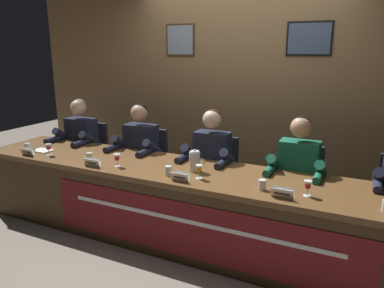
% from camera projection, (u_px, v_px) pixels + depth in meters
% --- Properties ---
extents(ground_plane, '(12.00, 12.00, 0.00)m').
position_uv_depth(ground_plane, '(192.00, 241.00, 3.60)').
color(ground_plane, gray).
extents(wall_back_panelled, '(5.89, 0.14, 2.60)m').
position_uv_depth(wall_back_panelled, '(240.00, 93.00, 4.41)').
color(wall_back_panelled, '#937047').
rests_on(wall_back_panelled, ground_plane).
extents(conference_table, '(4.69, 0.83, 0.72)m').
position_uv_depth(conference_table, '(187.00, 196.00, 3.36)').
color(conference_table, brown).
rests_on(conference_table, ground_plane).
extents(chair_far_left, '(0.44, 0.45, 0.90)m').
position_uv_depth(chair_far_left, '(90.00, 159.00, 4.75)').
color(chair_far_left, black).
rests_on(chair_far_left, ground_plane).
extents(panelist_far_left, '(0.51, 0.48, 1.23)m').
position_uv_depth(panelist_far_left, '(77.00, 142.00, 4.51)').
color(panelist_far_left, black).
rests_on(panelist_far_left, ground_plane).
extents(nameplate_far_left, '(0.17, 0.06, 0.08)m').
position_uv_depth(nameplate_far_left, '(28.00, 152.00, 3.88)').
color(nameplate_far_left, white).
rests_on(nameplate_far_left, conference_table).
extents(juice_glass_far_left, '(0.06, 0.06, 0.12)m').
position_uv_depth(juice_glass_far_left, '(48.00, 147.00, 3.87)').
color(juice_glass_far_left, white).
rests_on(juice_glass_far_left, conference_table).
extents(water_cup_far_left, '(0.06, 0.06, 0.08)m').
position_uv_depth(water_cup_far_left, '(28.00, 148.00, 4.05)').
color(water_cup_far_left, silver).
rests_on(water_cup_far_left, conference_table).
extents(chair_left, '(0.44, 0.45, 0.90)m').
position_uv_depth(chair_left, '(148.00, 168.00, 4.38)').
color(chair_left, black).
rests_on(chair_left, ground_plane).
extents(panelist_left, '(0.51, 0.48, 1.23)m').
position_uv_depth(panelist_left, '(137.00, 150.00, 4.14)').
color(panelist_left, black).
rests_on(panelist_left, ground_plane).
extents(nameplate_left, '(0.18, 0.06, 0.08)m').
position_uv_depth(nameplate_left, '(92.00, 162.00, 3.52)').
color(nameplate_left, white).
rests_on(nameplate_left, conference_table).
extents(juice_glass_left, '(0.06, 0.06, 0.12)m').
position_uv_depth(juice_glass_left, '(117.00, 158.00, 3.50)').
color(juice_glass_left, white).
rests_on(juice_glass_left, conference_table).
extents(water_cup_left, '(0.06, 0.06, 0.08)m').
position_uv_depth(water_cup_left, '(90.00, 157.00, 3.69)').
color(water_cup_left, silver).
rests_on(water_cup_left, conference_table).
extents(chair_center, '(0.44, 0.45, 0.90)m').
position_uv_depth(chair_center, '(216.00, 180.00, 4.01)').
color(chair_center, black).
rests_on(chair_center, ground_plane).
extents(panelist_center, '(0.51, 0.48, 1.23)m').
position_uv_depth(panelist_center, '(209.00, 160.00, 3.77)').
color(panelist_center, black).
rests_on(panelist_center, ground_plane).
extents(nameplate_center, '(0.16, 0.06, 0.08)m').
position_uv_depth(nameplate_center, '(180.00, 177.00, 3.12)').
color(nameplate_center, white).
rests_on(nameplate_center, conference_table).
extents(juice_glass_center, '(0.06, 0.06, 0.12)m').
position_uv_depth(juice_glass_center, '(199.00, 169.00, 3.17)').
color(juice_glass_center, white).
rests_on(juice_glass_center, conference_table).
extents(water_cup_center, '(0.06, 0.06, 0.08)m').
position_uv_depth(water_cup_center, '(168.00, 171.00, 3.27)').
color(water_cup_center, silver).
rests_on(water_cup_center, conference_table).
extents(chair_right, '(0.44, 0.45, 0.90)m').
position_uv_depth(chair_right, '(298.00, 193.00, 3.64)').
color(chair_right, black).
rests_on(chair_right, ground_plane).
extents(panelist_right, '(0.51, 0.48, 1.23)m').
position_uv_depth(panelist_right, '(296.00, 172.00, 3.39)').
color(panelist_right, black).
rests_on(panelist_right, ground_plane).
extents(nameplate_right, '(0.17, 0.06, 0.08)m').
position_uv_depth(nameplate_right, '(282.00, 193.00, 2.77)').
color(nameplate_right, white).
rests_on(nameplate_right, conference_table).
extents(juice_glass_right, '(0.06, 0.06, 0.12)m').
position_uv_depth(juice_glass_right, '(308.00, 185.00, 2.79)').
color(juice_glass_right, white).
rests_on(juice_glass_right, conference_table).
extents(water_cup_right, '(0.06, 0.06, 0.08)m').
position_uv_depth(water_cup_right, '(262.00, 185.00, 2.93)').
color(water_cup_right, silver).
rests_on(water_cup_right, conference_table).
extents(water_pitcher_central, '(0.15, 0.10, 0.21)m').
position_uv_depth(water_pitcher_central, '(195.00, 161.00, 3.37)').
color(water_pitcher_central, silver).
rests_on(water_pitcher_central, conference_table).
extents(document_stack_far_left, '(0.21, 0.15, 0.01)m').
position_uv_depth(document_stack_far_left, '(43.00, 151.00, 4.05)').
color(document_stack_far_left, white).
rests_on(document_stack_far_left, conference_table).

